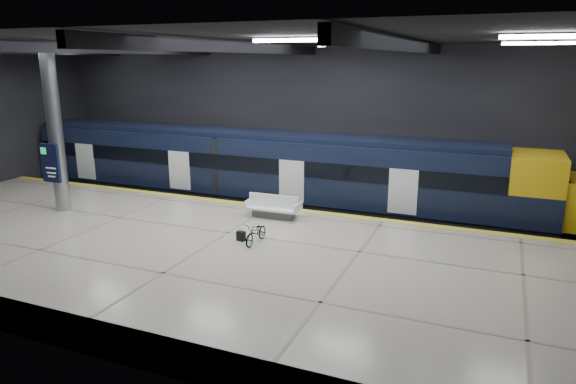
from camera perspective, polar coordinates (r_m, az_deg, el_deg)
The scene contains 10 objects.
ground at distance 20.38m, azimuth -5.21°, elevation -6.61°, with size 30.00×30.00×0.00m, color black.
room_shell at distance 19.09m, azimuth -5.61°, elevation 9.63°, with size 30.10×16.10×8.05m.
platform at distance 18.17m, azimuth -8.95°, elevation -7.56°, with size 30.00×11.00×1.10m, color #C0B3A3.
safety_strip at distance 22.36m, azimuth -2.01°, elevation -1.63°, with size 30.00×0.40×0.01m, color yellow.
rails at distance 25.08m, azimuth 0.63°, elevation -2.27°, with size 30.00×1.52×0.16m.
train at distance 24.86m, azimuth -0.95°, elevation 2.29°, with size 29.40×2.84×3.79m.
bench at distance 20.77m, azimuth -1.61°, elevation -1.95°, with size 2.20×0.95×0.96m.
bicycle at distance 17.93m, azimuth -3.56°, elevation -4.54°, with size 0.50×1.44×0.75m, color #99999E.
pannier_bag at distance 18.26m, azimuth -5.24°, elevation -4.90°, with size 0.30×0.18×0.35m, color black.
info_column at distance 23.33m, azimuth -24.51°, elevation 6.17°, with size 0.90×0.78×6.90m.
Camera 1 is at (8.97, -16.77, 7.33)m, focal length 32.00 mm.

